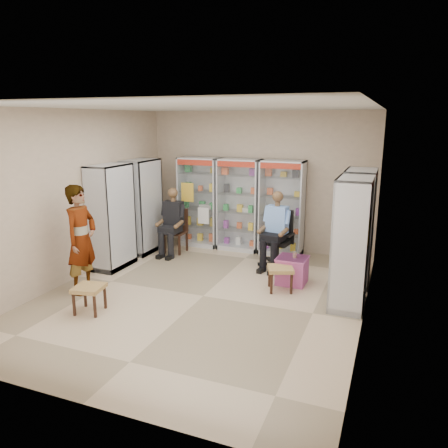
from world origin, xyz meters
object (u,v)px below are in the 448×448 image
at_px(cabinet_back_right, 282,208).
at_px(woven_stool_b, 90,299).
at_px(office_chair, 278,239).
at_px(pink_trunk, 292,270).
at_px(wooden_chair, 175,231).
at_px(cabinet_left_near, 111,217).
at_px(woven_stool_a, 280,279).
at_px(standing_man, 81,239).
at_px(cabinet_left_far, 142,207).
at_px(cabinet_right_near, 351,243).
at_px(seated_shopkeeper, 277,232).
at_px(cabinet_back_left, 200,202).
at_px(cabinet_right_far, 358,227).
at_px(cabinet_back_mid, 239,205).

distance_m(cabinet_back_right, woven_stool_b, 4.43).
height_order(office_chair, pink_trunk, office_chair).
bearing_deg(wooden_chair, cabinet_left_near, -117.61).
bearing_deg(woven_stool_a, standing_man, -157.81).
bearing_deg(standing_man, cabinet_back_right, -40.01).
xyz_separation_m(cabinet_left_far, cabinet_left_near, (0.00, -1.10, 0.00)).
bearing_deg(cabinet_right_near, cabinet_left_near, 87.43).
height_order(cabinet_back_right, cabinet_left_near, same).
distance_m(cabinet_back_right, woven_stool_a, 2.23).
xyz_separation_m(seated_shopkeeper, woven_stool_a, (0.37, -1.16, -0.50)).
bearing_deg(cabinet_back_right, cabinet_back_left, 180.00).
relative_size(cabinet_right_near, cabinet_left_far, 1.00).
height_order(wooden_chair, seated_shopkeeper, seated_shopkeeper).
relative_size(cabinet_left_far, standing_man, 1.11).
bearing_deg(pink_trunk, standing_man, -152.63).
height_order(office_chair, seated_shopkeeper, seated_shopkeeper).
bearing_deg(cabinet_back_left, cabinet_right_near, -32.28).
bearing_deg(cabinet_left_near, office_chair, 112.39).
relative_size(cabinet_right_near, woven_stool_a, 4.86).
bearing_deg(cabinet_left_far, cabinet_right_far, 87.43).
distance_m(wooden_chair, woven_stool_a, 2.96).
relative_size(woven_stool_a, standing_man, 0.23).
bearing_deg(cabinet_back_left, cabinet_left_near, -114.61).
relative_size(cabinet_left_far, office_chair, 1.81).
bearing_deg(woven_stool_a, cabinet_left_near, -179.85).
relative_size(cabinet_back_left, office_chair, 1.81).
bearing_deg(cabinet_left_near, cabinet_back_mid, 137.20).
xyz_separation_m(cabinet_right_near, seated_shopkeeper, (-1.50, 1.37, -0.30)).
xyz_separation_m(cabinet_back_left, cabinet_right_near, (3.53, -2.23, 0.00)).
xyz_separation_m(cabinet_back_mid, woven_stool_a, (1.46, -2.02, -0.79)).
distance_m(cabinet_back_left, cabinet_right_near, 4.18).
xyz_separation_m(cabinet_right_far, standing_man, (-4.17, -2.13, -0.10)).
relative_size(cabinet_back_left, cabinet_left_far, 1.00).
relative_size(cabinet_back_mid, cabinet_left_near, 1.00).
relative_size(cabinet_right_near, pink_trunk, 4.05).
distance_m(cabinet_back_left, woven_stool_a, 3.24).
relative_size(wooden_chair, standing_man, 0.52).
bearing_deg(cabinet_left_far, standing_man, 7.05).
height_order(cabinet_left_far, seated_shopkeeper, cabinet_left_far).
height_order(cabinet_left_near, wooden_chair, cabinet_left_near).
bearing_deg(cabinet_left_near, cabinet_left_far, 180.00).
distance_m(cabinet_back_left, seated_shopkeeper, 2.23).
relative_size(cabinet_right_near, seated_shopkeeper, 1.42).
bearing_deg(cabinet_back_right, woven_stool_a, -75.94).
xyz_separation_m(cabinet_back_right, seated_shopkeeper, (0.13, -0.86, -0.30)).
distance_m(cabinet_back_left, cabinet_left_far, 1.32).
bearing_deg(wooden_chair, cabinet_back_right, 18.75).
bearing_deg(cabinet_back_left, cabinet_back_mid, 0.00).
xyz_separation_m(cabinet_back_left, seated_shopkeeper, (2.03, -0.86, -0.30)).
distance_m(cabinet_right_near, cabinet_left_far, 4.65).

